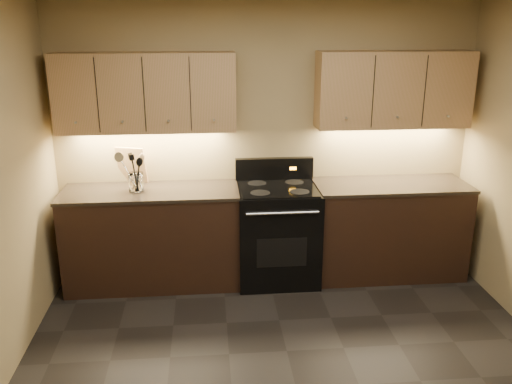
# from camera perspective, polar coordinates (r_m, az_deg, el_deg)

# --- Properties ---
(wall_back) EXTENTS (4.00, 0.04, 2.60)m
(wall_back) POSITION_cam_1_polar(r_m,az_deg,el_deg) (5.25, 1.03, 5.37)
(wall_back) COLOR tan
(wall_back) RESTS_ON ground
(counter_left) EXTENTS (1.62, 0.62, 0.93)m
(counter_left) POSITION_cam_1_polar(r_m,az_deg,el_deg) (5.22, -10.79, -4.68)
(counter_left) COLOR black
(counter_left) RESTS_ON ground
(counter_right) EXTENTS (1.46, 0.62, 0.93)m
(counter_right) POSITION_cam_1_polar(r_m,az_deg,el_deg) (5.47, 13.73, -3.78)
(counter_right) COLOR black
(counter_right) RESTS_ON ground
(stove) EXTENTS (0.76, 0.68, 1.14)m
(stove) POSITION_cam_1_polar(r_m,az_deg,el_deg) (5.21, 2.24, -4.24)
(stove) COLOR black
(stove) RESTS_ON ground
(upper_cab_left) EXTENTS (1.60, 0.30, 0.70)m
(upper_cab_left) POSITION_cam_1_polar(r_m,az_deg,el_deg) (5.02, -11.54, 10.22)
(upper_cab_left) COLOR tan
(upper_cab_left) RESTS_ON wall_back
(upper_cab_right) EXTENTS (1.44, 0.30, 0.70)m
(upper_cab_right) POSITION_cam_1_polar(r_m,az_deg,el_deg) (5.28, 14.29, 10.41)
(upper_cab_right) COLOR tan
(upper_cab_right) RESTS_ON wall_back
(outlet_plate) EXTENTS (0.08, 0.01, 0.12)m
(outlet_plate) POSITION_cam_1_polar(r_m,az_deg,el_deg) (5.31, -13.07, 3.04)
(outlet_plate) COLOR #B2B5BA
(outlet_plate) RESTS_ON wall_back
(utensil_crock) EXTENTS (0.15, 0.15, 0.17)m
(utensil_crock) POSITION_cam_1_polar(r_m,az_deg,el_deg) (5.04, -12.52, 0.98)
(utensil_crock) COLOR white
(utensil_crock) RESTS_ON counter_left
(cutting_board) EXTENTS (0.30, 0.18, 0.36)m
(cutting_board) POSITION_cam_1_polar(r_m,az_deg,el_deg) (5.28, -12.96, 2.79)
(cutting_board) COLOR tan
(cutting_board) RESTS_ON counter_left
(wooden_spoon) EXTENTS (0.16, 0.13, 0.34)m
(wooden_spoon) POSITION_cam_1_polar(r_m,az_deg,el_deg) (5.01, -12.93, 2.07)
(wooden_spoon) COLOR tan
(wooden_spoon) RESTS_ON utensil_crock
(black_spoon) EXTENTS (0.12, 0.12, 0.32)m
(black_spoon) POSITION_cam_1_polar(r_m,az_deg,el_deg) (5.03, -12.63, 2.03)
(black_spoon) COLOR black
(black_spoon) RESTS_ON utensil_crock
(black_turner) EXTENTS (0.14, 0.12, 0.35)m
(black_turner) POSITION_cam_1_polar(r_m,az_deg,el_deg) (4.99, -12.45, 2.07)
(black_turner) COLOR black
(black_turner) RESTS_ON utensil_crock
(steel_spatula) EXTENTS (0.18, 0.15, 0.36)m
(steel_spatula) POSITION_cam_1_polar(r_m,az_deg,el_deg) (5.02, -12.22, 2.25)
(steel_spatula) COLOR silver
(steel_spatula) RESTS_ON utensil_crock
(steel_skimmer) EXTENTS (0.27, 0.17, 0.37)m
(steel_skimmer) POSITION_cam_1_polar(r_m,az_deg,el_deg) (4.99, -12.39, 2.23)
(steel_skimmer) COLOR silver
(steel_skimmer) RESTS_ON utensil_crock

